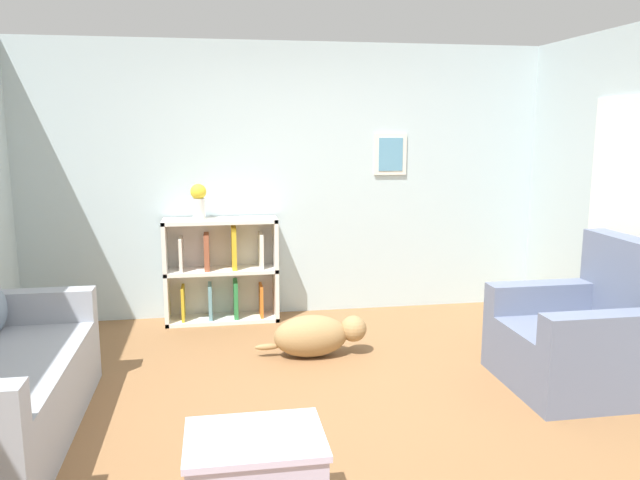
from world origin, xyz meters
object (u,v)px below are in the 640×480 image
(bookshelf, at_px, (222,270))
(recliner_chair, at_px, (586,337))
(dog, at_px, (316,335))
(vase, at_px, (199,199))

(bookshelf, relative_size, recliner_chair, 1.01)
(dog, distance_m, vase, 1.72)
(recliner_chair, xyz_separation_m, dog, (-1.79, 0.87, -0.18))
(bookshelf, xyz_separation_m, recliner_chair, (2.51, -1.96, -0.13))
(recliner_chair, bearing_deg, dog, 154.01)
(recliner_chair, bearing_deg, bookshelf, 141.99)
(vase, bearing_deg, recliner_chair, -35.63)
(bookshelf, bearing_deg, vase, -172.43)
(bookshelf, distance_m, dog, 1.34)
(dog, bearing_deg, bookshelf, 123.51)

